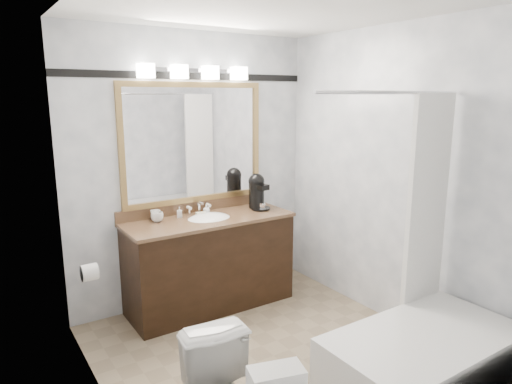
# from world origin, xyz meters

# --- Properties ---
(room) EXTENTS (2.42, 2.62, 2.52)m
(room) POSITION_xyz_m (0.00, 0.00, 1.25)
(room) COLOR gray
(room) RESTS_ON ground
(vanity) EXTENTS (1.53, 0.58, 0.97)m
(vanity) POSITION_xyz_m (0.00, 1.02, 0.44)
(vanity) COLOR black
(vanity) RESTS_ON ground
(mirror) EXTENTS (1.40, 0.04, 1.10)m
(mirror) POSITION_xyz_m (0.00, 1.28, 1.50)
(mirror) COLOR #A9854C
(mirror) RESTS_ON room
(vanity_light_bar) EXTENTS (1.02, 0.14, 0.12)m
(vanity_light_bar) POSITION_xyz_m (0.00, 1.23, 2.13)
(vanity_light_bar) COLOR silver
(vanity_light_bar) RESTS_ON room
(accent_stripe) EXTENTS (2.40, 0.01, 0.06)m
(accent_stripe) POSITION_xyz_m (0.00, 1.29, 2.10)
(accent_stripe) COLOR black
(accent_stripe) RESTS_ON room
(bathtub) EXTENTS (1.30, 0.75, 1.96)m
(bathtub) POSITION_xyz_m (0.55, -0.90, 0.28)
(bathtub) COLOR white
(bathtub) RESTS_ON ground
(tp_roll) EXTENTS (0.11, 0.12, 0.12)m
(tp_roll) POSITION_xyz_m (-1.14, 0.66, 0.70)
(tp_roll) COLOR white
(tp_roll) RESTS_ON room
(tissue_box) EXTENTS (0.27, 0.19, 0.10)m
(tissue_box) POSITION_xyz_m (-0.79, -1.12, 0.74)
(tissue_box) COLOR white
(tissue_box) RESTS_ON toilet
(coffee_maker) EXTENTS (0.18, 0.23, 0.35)m
(coffee_maker) POSITION_xyz_m (0.55, 1.06, 1.03)
(coffee_maker) COLOR black
(coffee_maker) RESTS_ON vanity
(cup_left) EXTENTS (0.11, 0.11, 0.09)m
(cup_left) POSITION_xyz_m (-0.44, 1.15, 0.89)
(cup_left) COLOR white
(cup_left) RESTS_ON vanity
(cup_right) EXTENTS (0.10, 0.10, 0.08)m
(cup_right) POSITION_xyz_m (-0.42, 1.23, 0.89)
(cup_right) COLOR white
(cup_right) RESTS_ON vanity
(soap_bottle_a) EXTENTS (0.06, 0.06, 0.10)m
(soap_bottle_a) POSITION_xyz_m (-0.22, 1.17, 0.90)
(soap_bottle_a) COLOR white
(soap_bottle_a) RESTS_ON vanity
(soap_bottle_b) EXTENTS (0.07, 0.07, 0.08)m
(soap_bottle_b) POSITION_xyz_m (0.05, 1.17, 0.89)
(soap_bottle_b) COLOR white
(soap_bottle_b) RESTS_ON vanity
(soap_bar) EXTENTS (0.10, 0.07, 0.03)m
(soap_bar) POSITION_xyz_m (-0.02, 1.13, 0.86)
(soap_bar) COLOR beige
(soap_bar) RESTS_ON vanity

